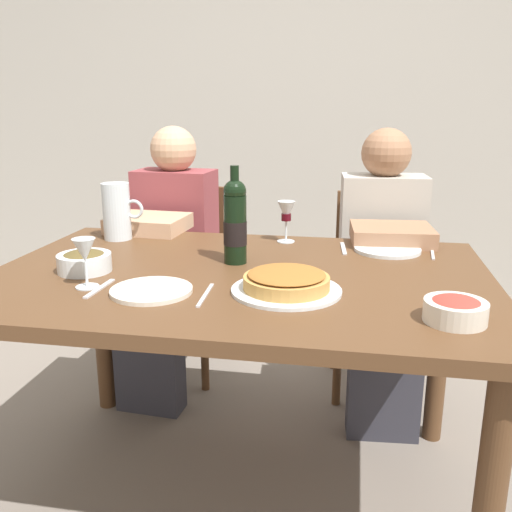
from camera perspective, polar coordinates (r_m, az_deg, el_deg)
The scene contains 20 objects.
ground_plane at distance 2.03m, azimuth -1.61°, elevation -22.64°, with size 8.00×8.00×0.00m, color slate.
back_wall at distance 3.84m, azimuth 5.51°, elevation 17.57°, with size 8.00×0.10×2.80m, color #B2ADA3.
dining_table at distance 1.70m, azimuth -1.78°, elevation -4.67°, with size 1.50×1.00×0.76m.
wine_bottle at distance 1.75m, azimuth -2.17°, elevation 3.55°, with size 0.07×0.07×0.31m.
water_pitcher at distance 2.13m, azimuth -14.08°, elevation 4.15°, with size 0.16×0.10×0.21m.
baked_tart at distance 1.49m, azimuth 3.14°, elevation -2.73°, with size 0.30×0.30×0.06m.
salad_bowl at distance 1.37m, azimuth 19.82°, elevation -5.16°, with size 0.15×0.15×0.06m.
olive_bowl at distance 1.75m, azimuth -17.23°, elevation -0.47°, with size 0.16×0.16×0.07m.
wine_glass_left_diner at distance 1.58m, azimuth -17.21°, elevation 0.33°, with size 0.06×0.06×0.14m.
wine_glass_right_diner at distance 2.02m, azimuth 3.13°, elevation 4.38°, with size 0.06×0.06×0.15m.
dinner_plate_left_setting at distance 1.97m, azimuth 13.35°, elevation 0.66°, with size 0.23×0.23×0.01m, color silver.
dinner_plate_right_setting at distance 1.52m, azimuth -10.69°, elevation -3.50°, with size 0.22×0.22×0.01m, color silver.
fork_left_setting at distance 1.96m, azimuth 8.97°, elevation 0.77°, with size 0.16×0.01×0.01m, color silver.
knife_left_setting at distance 1.98m, azimuth 17.68°, elevation 0.35°, with size 0.18×0.01×0.01m, color silver.
knife_right_setting at distance 1.48m, azimuth -5.23°, elevation -4.02°, with size 0.18×0.01×0.01m, color silver.
spoon_right_setting at distance 1.58m, azimuth -15.78°, elevation -3.23°, with size 0.16×0.01×0.01m, color silver.
chair_left at distance 2.68m, azimuth -7.09°, elevation -1.06°, with size 0.43×0.43×0.87m.
diner_left at distance 2.44m, azimuth -9.13°, elevation 0.10°, with size 0.36×0.52×1.16m.
chair_right at distance 2.55m, azimuth 12.21°, elevation -2.20°, with size 0.43×0.43×0.87m.
diner_right at distance 2.29m, azimuth 12.93°, elevation -1.12°, with size 0.36×0.52×1.16m.
Camera 1 is at (0.34, -1.56, 1.25)m, focal length 38.92 mm.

